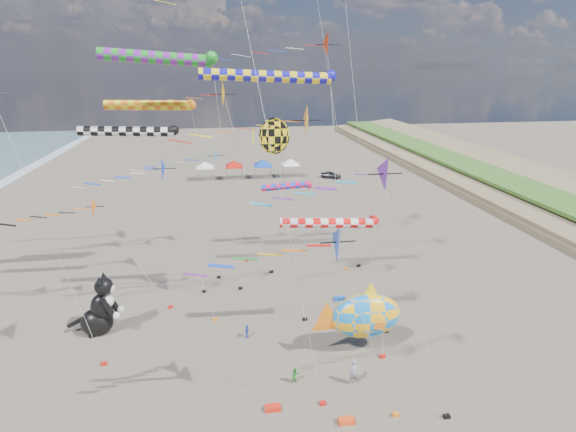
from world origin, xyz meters
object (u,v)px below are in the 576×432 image
at_px(child_blue, 247,331).
at_px(child_green, 295,376).
at_px(cat_inflatable, 98,304).
at_px(fish_inflatable, 365,316).
at_px(person_adult, 354,372).
at_px(parked_car, 331,175).

bearing_deg(child_blue, child_green, -127.50).
distance_m(child_green, child_blue, 6.07).
bearing_deg(cat_inflatable, child_green, -22.35).
distance_m(cat_inflatable, fish_inflatable, 19.27).
relative_size(cat_inflatable, child_green, 4.40).
distance_m(person_adult, parked_car, 54.49).
distance_m(child_blue, parked_car, 50.38).
height_order(cat_inflatable, parked_car, cat_inflatable).
relative_size(cat_inflatable, parked_car, 1.33).
bearing_deg(parked_car, cat_inflatable, 175.86).
height_order(fish_inflatable, parked_car, fish_inflatable).
bearing_deg(parked_car, child_green, -167.77).
relative_size(person_adult, child_blue, 1.72).
xyz_separation_m(cat_inflatable, fish_inflatable, (18.54, -5.24, 0.38)).
relative_size(child_green, child_blue, 1.06).
relative_size(child_blue, parked_car, 0.29).
height_order(person_adult, child_blue, person_adult).
xyz_separation_m(fish_inflatable, parked_car, (10.22, 49.88, -2.16)).
bearing_deg(child_blue, fish_inflatable, -83.27).
relative_size(fish_inflatable, child_blue, 6.32).
distance_m(fish_inflatable, child_blue, 8.69).
distance_m(cat_inflatable, child_blue, 11.07).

